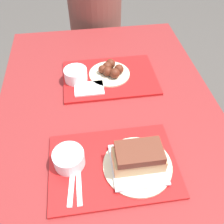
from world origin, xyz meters
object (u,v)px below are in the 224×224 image
Objects in this scene: tray_near at (113,165)px; tray_far at (110,77)px; person_seated_across at (95,12)px; bowl_coleslaw_far at (76,74)px; bowl_coleslaw_near at (69,158)px; brisket_sandwich_plate at (138,160)px; wings_plate_far at (110,71)px.

tray_near is 1.00× the size of tray_far.
tray_far is at bearing -89.73° from person_seated_across.
bowl_coleslaw_near is at bearing -95.34° from bowl_coleslaw_far.
person_seated_across is at bearing 87.60° from tray_near.
bowl_coleslaw_far reaches higher than tray_far.
bowl_coleslaw_near reaches higher than tray_near.
tray_far is at bearing 0.51° from bowl_coleslaw_far.
brisket_sandwich_plate reaches higher than tray_near.
brisket_sandwich_plate is at bearing -12.93° from tray_near.
tray_near is at bearing -92.40° from person_seated_across.
bowl_coleslaw_far is at bearing -179.49° from tray_far.
person_seated_across is (0.15, 0.71, -0.04)m from bowl_coleslaw_far.
brisket_sandwich_plate is (0.03, -0.50, 0.04)m from tray_far.
bowl_coleslaw_near is 1.00× the size of bowl_coleslaw_far.
brisket_sandwich_plate is 0.53m from bowl_coleslaw_far.
brisket_sandwich_plate is (0.08, -0.02, 0.04)m from tray_near.
tray_far is 0.59× the size of person_seated_across.
tray_far is 0.03m from wings_plate_far.
tray_near is 0.09m from brisket_sandwich_plate.
person_seated_across is (-0.00, 0.71, -0.00)m from tray_far.
tray_far is 4.13× the size of bowl_coleslaw_far.
bowl_coleslaw_far is at bearing -102.28° from person_seated_across.
bowl_coleslaw_near is at bearing -99.62° from person_seated_across.
tray_near is at bearing -96.36° from tray_far.
person_seated_across is (0.20, 1.16, -0.04)m from bowl_coleslaw_near.
bowl_coleslaw_near is 0.45× the size of brisket_sandwich_plate.
bowl_coleslaw_near is 1.18m from person_seated_across.
bowl_coleslaw_far is (-0.11, 0.48, 0.04)m from tray_near.
tray_near and tray_far have the same top height.
tray_near is 0.48m from tray_far.
brisket_sandwich_plate is at bearing -88.57° from person_seated_across.
wings_plate_far reaches higher than tray_near.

